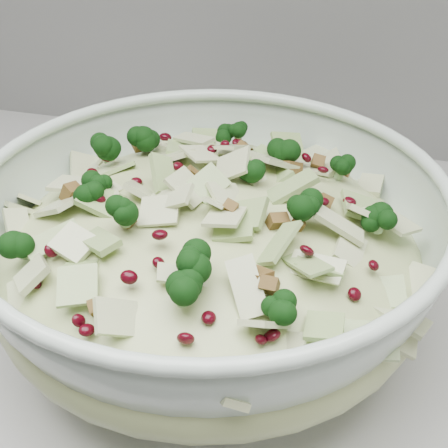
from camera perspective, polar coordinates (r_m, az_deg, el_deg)
name	(u,v)px	position (r m, az deg, el deg)	size (l,w,h in m)	color
mixing_bowl	(211,258)	(0.51, -1.24, -3.12)	(0.48, 0.48, 0.15)	#B8CBBC
salad	(210,234)	(0.49, -1.28, -0.90)	(0.49, 0.49, 0.15)	#B2B67C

